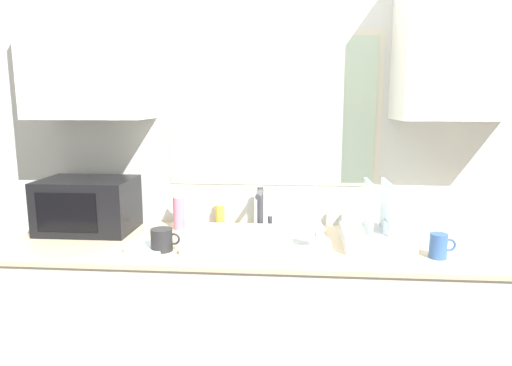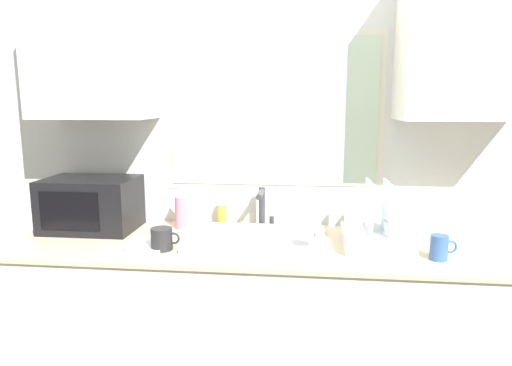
% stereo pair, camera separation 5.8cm
% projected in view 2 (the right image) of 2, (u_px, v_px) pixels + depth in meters
% --- Properties ---
extents(countertop, '(2.35, 0.67, 0.91)m').
position_uv_depth(countertop, '(266.00, 334.00, 2.16)').
color(countertop, beige).
rests_on(countertop, ground_plane).
extents(wall_back, '(6.00, 0.38, 2.60)m').
position_uv_depth(wall_back, '(272.00, 129.00, 2.29)').
color(wall_back, silver).
rests_on(wall_back, ground_plane).
extents(sink_basin, '(0.62, 0.42, 0.03)m').
position_uv_depth(sink_basin, '(257.00, 239.00, 2.08)').
color(sink_basin, '#9EA0A5').
rests_on(sink_basin, countertop).
extents(faucet, '(0.08, 0.18, 0.21)m').
position_uv_depth(faucet, '(262.00, 204.00, 2.27)').
color(faucet, '#333338').
rests_on(faucet, countertop).
extents(microwave, '(0.44, 0.31, 0.26)m').
position_uv_depth(microwave, '(91.00, 204.00, 2.26)').
color(microwave, black).
rests_on(microwave, countertop).
extents(dish_rack, '(0.29, 0.30, 0.29)m').
position_uv_depth(dish_rack, '(379.00, 233.00, 2.00)').
color(dish_rack, white).
rests_on(dish_rack, countertop).
extents(spray_bottle, '(0.06, 0.06, 0.22)m').
position_uv_depth(spray_bottle, '(181.00, 208.00, 2.28)').
color(spray_bottle, '#D8728C').
rests_on(spray_bottle, countertop).
extents(soap_bottle, '(0.05, 0.05, 0.14)m').
position_uv_depth(soap_bottle, '(222.00, 214.00, 2.35)').
color(soap_bottle, gold).
rests_on(soap_bottle, countertop).
extents(mug_near_sink, '(0.13, 0.09, 0.10)m').
position_uv_depth(mug_near_sink, '(162.00, 239.00, 1.96)').
color(mug_near_sink, '#262628').
rests_on(mug_near_sink, countertop).
extents(wine_glass, '(0.08, 0.08, 0.18)m').
position_uv_depth(wine_glass, '(315.00, 224.00, 1.87)').
color(wine_glass, silver).
rests_on(wine_glass, countertop).
extents(mug_by_rack, '(0.11, 0.07, 0.10)m').
position_uv_depth(mug_by_rack, '(440.00, 248.00, 1.84)').
color(mug_by_rack, '#335999').
rests_on(mug_by_rack, countertop).
extents(small_plate, '(0.19, 0.19, 0.01)m').
position_uv_depth(small_plate, '(147.00, 247.00, 1.99)').
color(small_plate, silver).
rests_on(small_plate, countertop).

